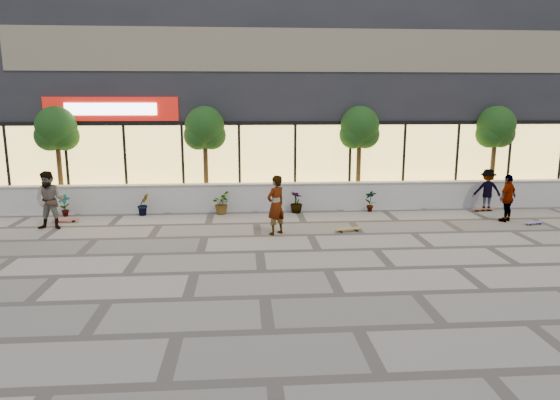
{
  "coord_description": "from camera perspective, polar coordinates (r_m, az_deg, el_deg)",
  "views": [
    {
      "loc": [
        -2.04,
        -11.62,
        4.09
      ],
      "look_at": [
        -1.01,
        2.39,
        1.3
      ],
      "focal_mm": 32.0,
      "sensor_mm": 36.0,
      "label": 1
    }
  ],
  "objects": [
    {
      "name": "ground",
      "position": [
        12.49,
        5.49,
        -7.94
      ],
      "size": [
        80.0,
        80.0,
        0.0
      ],
      "primitive_type": "plane",
      "color": "#9F9389",
      "rests_on": "ground"
    },
    {
      "name": "planter_wall",
      "position": [
        19.07,
        2.01,
        0.45
      ],
      "size": [
        22.0,
        0.42,
        1.04
      ],
      "color": "silver",
      "rests_on": "ground"
    },
    {
      "name": "retail_building",
      "position": [
        24.19,
        0.64,
        11.6
      ],
      "size": [
        24.0,
        9.17,
        8.5
      ],
      "color": "#242429",
      "rests_on": "ground"
    },
    {
      "name": "shrub_a",
      "position": [
        19.54,
        -23.42,
        -0.58
      ],
      "size": [
        0.43,
        0.29,
        0.81
      ],
      "primitive_type": "imported",
      "color": "#1B3D13",
      "rests_on": "ground"
    },
    {
      "name": "shrub_b",
      "position": [
        18.8,
        -15.34,
        -0.48
      ],
      "size": [
        0.57,
        0.57,
        0.81
      ],
      "primitive_type": "imported",
      "rotation": [
        0.0,
        0.0,
        0.82
      ],
      "color": "#1B3D13",
      "rests_on": "ground"
    },
    {
      "name": "shrub_c",
      "position": [
        18.47,
        -6.79,
        -0.36
      ],
      "size": [
        0.68,
        0.77,
        0.81
      ],
      "primitive_type": "imported",
      "rotation": [
        0.0,
        0.0,
        1.64
      ],
      "color": "#1B3D13",
      "rests_on": "ground"
    },
    {
      "name": "shrub_d",
      "position": [
        18.55,
        1.88,
        -0.24
      ],
      "size": [
        0.64,
        0.64,
        0.81
      ],
      "primitive_type": "imported",
      "rotation": [
        0.0,
        0.0,
        2.46
      ],
      "color": "#1B3D13",
      "rests_on": "ground"
    },
    {
      "name": "shrub_e",
      "position": [
        19.05,
        10.29,
        -0.11
      ],
      "size": [
        0.46,
        0.35,
        0.81
      ],
      "primitive_type": "imported",
      "rotation": [
        0.0,
        0.0,
        3.28
      ],
      "color": "#1B3D13",
      "rests_on": "ground"
    },
    {
      "name": "tree_west",
      "position": [
        20.57,
        -24.18,
        7.18
      ],
      "size": [
        1.6,
        1.5,
        3.92
      ],
      "color": "#413017",
      "rests_on": "ground"
    },
    {
      "name": "tree_midwest",
      "position": [
        19.41,
        -8.6,
        7.84
      ],
      "size": [
        1.6,
        1.5,
        3.92
      ],
      "color": "#413017",
      "rests_on": "ground"
    },
    {
      "name": "tree_mideast",
      "position": [
        19.88,
        9.09,
        7.91
      ],
      "size": [
        1.6,
        1.5,
        3.92
      ],
      "color": "#413017",
      "rests_on": "ground"
    },
    {
      "name": "tree_east",
      "position": [
        21.8,
        23.42,
        7.41
      ],
      "size": [
        1.6,
        1.5,
        3.92
      ],
      "color": "#413017",
      "rests_on": "ground"
    },
    {
      "name": "skater_center",
      "position": [
        15.44,
        -0.48,
        -0.58
      ],
      "size": [
        0.81,
        0.78,
        1.86
      ],
      "primitive_type": "imported",
      "rotation": [
        0.0,
        0.0,
        3.84
      ],
      "color": "white",
      "rests_on": "ground"
    },
    {
      "name": "skater_left",
      "position": [
        17.67,
        -24.81,
        -0.05
      ],
      "size": [
        0.94,
        0.74,
        1.9
      ],
      "primitive_type": "imported",
      "rotation": [
        0.0,
        0.0,
        -0.02
      ],
      "color": "tan",
      "rests_on": "ground"
    },
    {
      "name": "skater_right_near",
      "position": [
        18.82,
        24.58,
        0.2
      ],
      "size": [
        1.02,
        0.88,
        1.64
      ],
      "primitive_type": "imported",
      "rotation": [
        0.0,
        0.0,
        3.75
      ],
      "color": "silver",
      "rests_on": "ground"
    },
    {
      "name": "skater_right_far",
      "position": [
        20.41,
        22.6,
        1.07
      ],
      "size": [
        1.13,
        0.79,
        1.59
      ],
      "primitive_type": "imported",
      "rotation": [
        0.0,
        0.0,
        2.93
      ],
      "color": "#9E3A1C",
      "rests_on": "ground"
    },
    {
      "name": "skateboard_center",
      "position": [
        16.07,
        7.79,
        -3.3
      ],
      "size": [
        0.9,
        0.42,
        0.11
      ],
      "rotation": [
        0.0,
        0.0,
        0.23
      ],
      "color": "olive",
      "rests_on": "ground"
    },
    {
      "name": "skateboard_left",
      "position": [
        18.68,
        -23.34,
        -2.08
      ],
      "size": [
        0.88,
        0.24,
        0.11
      ],
      "rotation": [
        0.0,
        0.0,
        0.02
      ],
      "color": "red",
      "rests_on": "ground"
    },
    {
      "name": "skateboard_right_near",
      "position": [
        20.38,
        22.22,
        -0.94
      ],
      "size": [
        0.88,
        0.31,
        0.1
      ],
      "rotation": [
        0.0,
        0.0,
        0.1
      ],
      "color": "brown",
      "rests_on": "ground"
    },
    {
      "name": "skateboard_right_far",
      "position": [
        18.88,
        27.03,
        -2.32
      ],
      "size": [
        0.71,
        0.34,
        0.08
      ],
      "rotation": [
        0.0,
        0.0,
        0.25
      ],
      "color": "#5F569D",
      "rests_on": "ground"
    }
  ]
}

